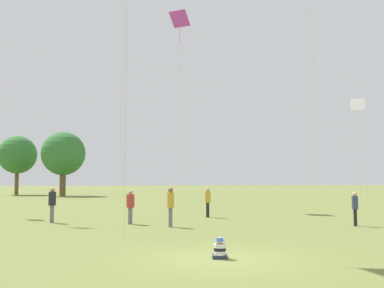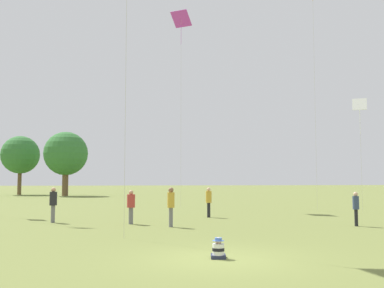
{
  "view_description": "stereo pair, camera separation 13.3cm",
  "coord_description": "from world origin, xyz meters",
  "px_view_note": "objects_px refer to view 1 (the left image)",
  "views": [
    {
      "loc": [
        -2.65,
        -12.37,
        2.2
      ],
      "look_at": [
        -0.01,
        5.61,
        3.63
      ],
      "focal_mm": 42.0,
      "sensor_mm": 36.0,
      "label": 1
    },
    {
      "loc": [
        -2.51,
        -12.39,
        2.2
      ],
      "look_at": [
        -0.01,
        5.61,
        3.63
      ],
      "focal_mm": 42.0,
      "sensor_mm": 36.0,
      "label": 2
    }
  ],
  "objects_px": {
    "person_standing_1": "(52,202)",
    "distant_tree_0": "(63,154)",
    "distant_tree_1": "(17,155)",
    "seated_toddler": "(220,250)",
    "person_standing_0": "(208,199)",
    "kite_4": "(180,23)",
    "kite_0": "(358,107)",
    "person_standing_4": "(355,205)",
    "person_standing_2": "(130,204)",
    "person_standing_3": "(170,203)"
  },
  "relations": [
    {
      "from": "distant_tree_0",
      "to": "kite_4",
      "type": "bearing_deg",
      "value": -64.67
    },
    {
      "from": "person_standing_0",
      "to": "kite_4",
      "type": "bearing_deg",
      "value": -138.31
    },
    {
      "from": "person_standing_1",
      "to": "distant_tree_1",
      "type": "bearing_deg",
      "value": -0.75
    },
    {
      "from": "person_standing_4",
      "to": "distant_tree_0",
      "type": "distance_m",
      "value": 45.95
    },
    {
      "from": "person_standing_4",
      "to": "distant_tree_0",
      "type": "xyz_separation_m",
      "value": [
        -19.06,
        41.56,
        4.62
      ]
    },
    {
      "from": "person_standing_1",
      "to": "distant_tree_0",
      "type": "height_order",
      "value": "distant_tree_0"
    },
    {
      "from": "person_standing_3",
      "to": "kite_0",
      "type": "distance_m",
      "value": 16.38
    },
    {
      "from": "person_standing_0",
      "to": "person_standing_2",
      "type": "height_order",
      "value": "person_standing_0"
    },
    {
      "from": "kite_4",
      "to": "person_standing_4",
      "type": "bearing_deg",
      "value": -168.39
    },
    {
      "from": "kite_4",
      "to": "distant_tree_0",
      "type": "height_order",
      "value": "kite_4"
    },
    {
      "from": "person_standing_1",
      "to": "person_standing_2",
      "type": "xyz_separation_m",
      "value": [
        3.93,
        -1.31,
        -0.08
      ]
    },
    {
      "from": "person_standing_2",
      "to": "distant_tree_1",
      "type": "relative_size",
      "value": 0.2
    },
    {
      "from": "person_standing_4",
      "to": "distant_tree_0",
      "type": "relative_size",
      "value": 0.19
    },
    {
      "from": "person_standing_0",
      "to": "person_standing_3",
      "type": "relative_size",
      "value": 0.95
    },
    {
      "from": "person_standing_1",
      "to": "person_standing_3",
      "type": "bearing_deg",
      "value": -132.87
    },
    {
      "from": "seated_toddler",
      "to": "distant_tree_1",
      "type": "relative_size",
      "value": 0.07
    },
    {
      "from": "distant_tree_0",
      "to": "distant_tree_1",
      "type": "distance_m",
      "value": 8.88
    },
    {
      "from": "person_standing_1",
      "to": "distant_tree_0",
      "type": "distance_m",
      "value": 38.34
    },
    {
      "from": "person_standing_2",
      "to": "kite_4",
      "type": "xyz_separation_m",
      "value": [
        3.92,
        12.73,
        13.87
      ]
    },
    {
      "from": "seated_toddler",
      "to": "person_standing_2",
      "type": "bearing_deg",
      "value": 112.69
    },
    {
      "from": "person_standing_0",
      "to": "kite_4",
      "type": "height_order",
      "value": "kite_4"
    },
    {
      "from": "person_standing_1",
      "to": "kite_4",
      "type": "distance_m",
      "value": 19.55
    },
    {
      "from": "kite_0",
      "to": "person_standing_4",
      "type": "bearing_deg",
      "value": -48.17
    },
    {
      "from": "person_standing_3",
      "to": "kite_4",
      "type": "bearing_deg",
      "value": -36.22
    },
    {
      "from": "person_standing_1",
      "to": "person_standing_3",
      "type": "distance_m",
      "value": 6.46
    },
    {
      "from": "person_standing_4",
      "to": "seated_toddler",
      "type": "bearing_deg",
      "value": 109.88
    },
    {
      "from": "person_standing_4",
      "to": "kite_4",
      "type": "bearing_deg",
      "value": 0.35
    },
    {
      "from": "person_standing_0",
      "to": "kite_4",
      "type": "relative_size",
      "value": 0.11
    },
    {
      "from": "distant_tree_0",
      "to": "person_standing_2",
      "type": "bearing_deg",
      "value": -77.65
    },
    {
      "from": "person_standing_3",
      "to": "kite_0",
      "type": "xyz_separation_m",
      "value": [
        13.42,
        7.26,
        5.95
      ]
    },
    {
      "from": "person_standing_0",
      "to": "kite_0",
      "type": "height_order",
      "value": "kite_0"
    },
    {
      "from": "kite_0",
      "to": "distant_tree_0",
      "type": "distance_m",
      "value": 41.09
    },
    {
      "from": "person_standing_0",
      "to": "person_standing_4",
      "type": "distance_m",
      "value": 8.34
    },
    {
      "from": "person_standing_3",
      "to": "kite_4",
      "type": "distance_m",
      "value": 19.99
    },
    {
      "from": "person_standing_3",
      "to": "distant_tree_0",
      "type": "distance_m",
      "value": 42.26
    },
    {
      "from": "kite_0",
      "to": "seated_toddler",
      "type": "bearing_deg",
      "value": -57.19
    },
    {
      "from": "person_standing_2",
      "to": "kite_0",
      "type": "height_order",
      "value": "kite_0"
    },
    {
      "from": "person_standing_1",
      "to": "person_standing_4",
      "type": "xyz_separation_m",
      "value": [
        14.43,
        -3.76,
        -0.09
      ]
    },
    {
      "from": "person_standing_0",
      "to": "person_standing_4",
      "type": "relative_size",
      "value": 1.07
    },
    {
      "from": "distant_tree_1",
      "to": "person_standing_3",
      "type": "bearing_deg",
      "value": -69.24
    },
    {
      "from": "person_standing_1",
      "to": "kite_0",
      "type": "xyz_separation_m",
      "value": [
        19.18,
        4.33,
        5.99
      ]
    },
    {
      "from": "person_standing_2",
      "to": "person_standing_4",
      "type": "bearing_deg",
      "value": 131.24
    },
    {
      "from": "kite_0",
      "to": "distant_tree_1",
      "type": "bearing_deg",
      "value": -159.28
    },
    {
      "from": "distant_tree_1",
      "to": "person_standing_0",
      "type": "bearing_deg",
      "value": -63.96
    },
    {
      "from": "seated_toddler",
      "to": "kite_4",
      "type": "bearing_deg",
      "value": 95.42
    },
    {
      "from": "kite_0",
      "to": "person_standing_3",
      "type": "bearing_deg",
      "value": -79.37
    },
    {
      "from": "distant_tree_1",
      "to": "seated_toddler",
      "type": "bearing_deg",
      "value": -71.69
    },
    {
      "from": "person_standing_1",
      "to": "person_standing_4",
      "type": "distance_m",
      "value": 14.92
    },
    {
      "from": "person_standing_4",
      "to": "person_standing_2",
      "type": "bearing_deg",
      "value": 53.75
    },
    {
      "from": "distant_tree_0",
      "to": "distant_tree_1",
      "type": "bearing_deg",
      "value": 142.82
    }
  ]
}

